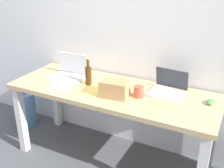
# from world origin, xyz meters

# --- Properties ---
(ground_plane) EXTENTS (8.00, 8.00, 0.00)m
(ground_plane) POSITION_xyz_m (0.00, 0.00, 0.00)
(ground_plane) COLOR #515459
(back_wall) EXTENTS (5.20, 0.08, 2.60)m
(back_wall) POSITION_xyz_m (0.00, 0.40, 1.30)
(back_wall) COLOR white
(back_wall) RESTS_ON ground
(desk) EXTENTS (1.83, 0.67, 0.75)m
(desk) POSITION_xyz_m (0.00, 0.00, 0.64)
(desk) COLOR tan
(desk) RESTS_ON ground
(laptop_left) EXTENTS (0.33, 0.24, 0.22)m
(laptop_left) POSITION_xyz_m (-0.49, 0.07, 0.79)
(laptop_left) COLOR silver
(laptop_left) RESTS_ON desk
(laptop_right) EXTENTS (0.30, 0.28, 0.19)m
(laptop_right) POSITION_xyz_m (0.45, 0.14, 0.78)
(laptop_right) COLOR silver
(laptop_right) RESTS_ON desk
(beer_bottle) EXTENTS (0.06, 0.06, 0.25)m
(beer_bottle) POSITION_xyz_m (-0.24, -0.00, 0.84)
(beer_bottle) COLOR #47280F
(beer_bottle) RESTS_ON desk
(computer_mouse) EXTENTS (0.07, 0.11, 0.03)m
(computer_mouse) POSITION_xyz_m (0.81, 0.10, 0.76)
(computer_mouse) COLOR #4C9E56
(computer_mouse) RESTS_ON desk
(cardboard_box) EXTENTS (0.24, 0.17, 0.14)m
(cardboard_box) POSITION_xyz_m (0.08, -0.11, 0.81)
(cardboard_box) COLOR tan
(cardboard_box) RESTS_ON desk
(coffee_mug) EXTENTS (0.08, 0.08, 0.09)m
(coffee_mug) POSITION_xyz_m (0.26, -0.03, 0.79)
(coffee_mug) COLOR #D84C38
(coffee_mug) RESTS_ON desk
(paper_yellow_folder) EXTENTS (0.30, 0.35, 0.00)m
(paper_yellow_folder) POSITION_xyz_m (-0.17, -0.08, 0.75)
(paper_yellow_folder) COLOR #F4E06B
(paper_yellow_folder) RESTS_ON desk
(paper_sheet_front_right) EXTENTS (0.29, 0.34, 0.00)m
(paper_sheet_front_right) POSITION_xyz_m (0.47, -0.10, 0.75)
(paper_sheet_front_right) COLOR #F4E06B
(paper_sheet_front_right) RESTS_ON desk
(paper_sheet_front_left) EXTENTS (0.32, 0.36, 0.00)m
(paper_sheet_front_left) POSITION_xyz_m (-0.46, -0.10, 0.75)
(paper_sheet_front_left) COLOR white
(paper_sheet_front_left) RESTS_ON desk
(water_cooler_jug) EXTENTS (0.25, 0.25, 0.45)m
(water_cooler_jug) POSITION_xyz_m (-1.20, 0.11, 0.20)
(water_cooler_jug) COLOR #598CC6
(water_cooler_jug) RESTS_ON ground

